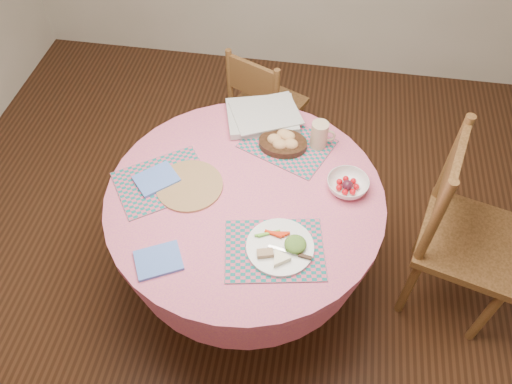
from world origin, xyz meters
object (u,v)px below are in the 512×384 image
(bread_bowl, at_px, (283,142))
(latte_mug, at_px, (320,135))
(chair_back, at_px, (263,104))
(dinner_plate, at_px, (282,247))
(wicker_trivet, at_px, (190,186))
(chair_right, at_px, (461,231))
(fruit_bowl, at_px, (348,185))
(dining_table, at_px, (246,221))

(bread_bowl, height_order, latte_mug, latte_mug)
(chair_back, relative_size, dinner_plate, 3.03)
(latte_mug, bearing_deg, bread_bowl, -167.78)
(bread_bowl, distance_m, latte_mug, 0.17)
(chair_back, distance_m, wicker_trivet, 1.03)
(dinner_plate, bearing_deg, chair_right, 24.62)
(chair_right, bearing_deg, bread_bowl, 91.89)
(chair_right, distance_m, chair_back, 1.37)
(dinner_plate, distance_m, bread_bowl, 0.58)
(chair_right, height_order, bread_bowl, chair_right)
(chair_back, height_order, bread_bowl, chair_back)
(dinner_plate, height_order, fruit_bowl, same)
(latte_mug, bearing_deg, dining_table, -129.73)
(chair_back, bearing_deg, fruit_bowl, 144.82)
(chair_back, height_order, wicker_trivet, chair_back)
(bread_bowl, xyz_separation_m, latte_mug, (0.17, 0.04, 0.04))
(chair_back, relative_size, bread_bowl, 3.64)
(dining_table, height_order, wicker_trivet, wicker_trivet)
(latte_mug, height_order, fruit_bowl, latte_mug)
(dining_table, bearing_deg, chair_right, 6.35)
(wicker_trivet, bearing_deg, chair_right, 4.73)
(wicker_trivet, bearing_deg, chair_back, 78.72)
(wicker_trivet, relative_size, bread_bowl, 1.30)
(chair_back, bearing_deg, bread_bowl, 130.73)
(latte_mug, bearing_deg, dinner_plate, -99.10)
(fruit_bowl, bearing_deg, chair_right, 0.55)
(latte_mug, relative_size, fruit_bowl, 0.58)
(wicker_trivet, distance_m, latte_mug, 0.65)
(chair_back, distance_m, dinner_plate, 1.29)
(wicker_trivet, bearing_deg, latte_mug, 32.38)
(dinner_plate, distance_m, latte_mug, 0.62)
(dining_table, height_order, bread_bowl, bread_bowl)
(chair_back, relative_size, wicker_trivet, 2.79)
(bread_bowl, bearing_deg, fruit_bowl, -34.00)
(chair_back, bearing_deg, dinner_plate, 126.31)
(dining_table, distance_m, wicker_trivet, 0.32)
(chair_right, bearing_deg, wicker_trivet, 109.91)
(dining_table, xyz_separation_m, bread_bowl, (0.13, 0.32, 0.23))
(dining_table, relative_size, chair_back, 1.48)
(dining_table, relative_size, chair_right, 1.19)
(wicker_trivet, bearing_deg, dining_table, -1.77)
(chair_right, relative_size, bread_bowl, 4.53)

